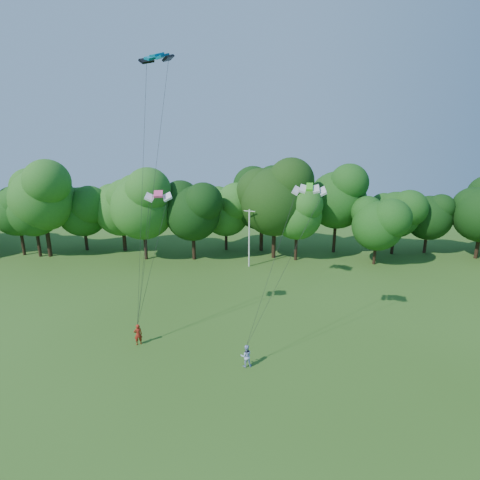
{
  "coord_description": "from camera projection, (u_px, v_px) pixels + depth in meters",
  "views": [
    {
      "loc": [
        3.24,
        -14.16,
        16.02
      ],
      "look_at": [
        1.32,
        13.0,
        8.47
      ],
      "focal_mm": 28.0,
      "sensor_mm": 36.0,
      "label": 1
    }
  ],
  "objects": [
    {
      "name": "kite_flyer_right",
      "position": [
        246.0,
        356.0,
        26.81
      ],
      "size": [
        0.93,
        0.79,
        1.68
      ],
      "primitive_type": "imported",
      "rotation": [
        0.0,
        0.0,
        3.34
      ],
      "color": "#AABAEC",
      "rests_on": "ground"
    },
    {
      "name": "kite_teal",
      "position": [
        157.0,
        55.0,
        27.36
      ],
      "size": [
        2.81,
        2.09,
        0.5
      ],
      "rotation": [
        0.0,
        0.0,
        -0.42
      ],
      "color": "#046786",
      "rests_on": "ground"
    },
    {
      "name": "kite_flyer_left",
      "position": [
        138.0,
        334.0,
        29.65
      ],
      "size": [
        0.76,
        0.67,
        1.75
      ],
      "primitive_type": "imported",
      "rotation": [
        0.0,
        0.0,
        3.62
      ],
      "color": "#9F2314",
      "rests_on": "ground"
    },
    {
      "name": "tree_back_center",
      "position": [
        275.0,
        192.0,
        48.92
      ],
      "size": [
        9.91,
        9.91,
        14.41
      ],
      "color": "black",
      "rests_on": "ground"
    },
    {
      "name": "kite_pink",
      "position": [
        158.0,
        194.0,
        28.88
      ],
      "size": [
        2.21,
        1.4,
        0.47
      ],
      "rotation": [
        0.0,
        0.0,
        0.22
      ],
      "color": "#FF4682",
      "rests_on": "ground"
    },
    {
      "name": "tree_back_west",
      "position": [
        34.0,
        209.0,
        50.02
      ],
      "size": [
        7.38,
        7.38,
        10.73
      ],
      "color": "#302013",
      "rests_on": "ground"
    },
    {
      "name": "ground",
      "position": [
        194.0,
        479.0,
        18.11
      ],
      "size": [
        160.0,
        160.0,
        0.0
      ],
      "primitive_type": "plane",
      "color": "#2E5417",
      "rests_on": "ground"
    },
    {
      "name": "utility_pole",
      "position": [
        249.0,
        238.0,
        46.81
      ],
      "size": [
        1.42,
        0.56,
        7.37
      ],
      "rotation": [
        0.0,
        0.0,
        -0.33
      ],
      "color": "silver",
      "rests_on": "ground"
    },
    {
      "name": "kite_green",
      "position": [
        310.0,
        187.0,
        26.94
      ],
      "size": [
        2.49,
        1.37,
        0.5
      ],
      "rotation": [
        0.0,
        0.0,
        -0.13
      ],
      "color": "green",
      "rests_on": "ground"
    }
  ]
}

